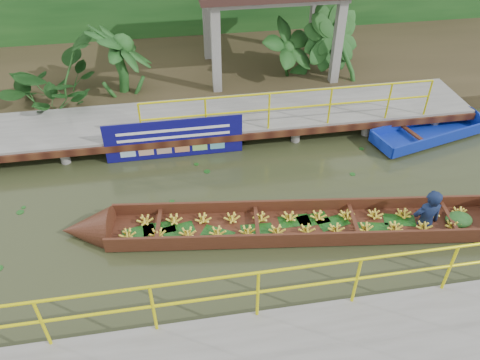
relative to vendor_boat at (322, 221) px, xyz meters
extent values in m
plane|color=#262E17|center=(-2.67, 0.70, -0.24)|extent=(80.00, 80.00, 0.00)
cube|color=#2F2817|center=(-2.67, 8.20, -0.01)|extent=(30.00, 8.00, 0.45)
cube|color=slate|center=(-2.67, 4.20, 0.26)|extent=(16.00, 2.00, 0.15)
cube|color=black|center=(-2.67, 3.20, 0.18)|extent=(16.00, 0.12, 0.18)
cylinder|color=yellow|center=(0.08, 3.25, 1.34)|extent=(7.50, 0.05, 0.05)
cylinder|color=yellow|center=(0.08, 3.25, 0.89)|extent=(7.50, 0.05, 0.05)
cylinder|color=yellow|center=(0.08, 3.25, 0.84)|extent=(0.05, 0.05, 1.00)
cylinder|color=slate|center=(-6.67, 3.40, -0.02)|extent=(0.24, 0.24, 0.55)
cylinder|color=slate|center=(-6.67, 5.00, -0.02)|extent=(0.24, 0.24, 0.55)
cylinder|color=slate|center=(-4.67, 3.40, -0.02)|extent=(0.24, 0.24, 0.55)
cylinder|color=slate|center=(-4.67, 5.00, -0.02)|extent=(0.24, 0.24, 0.55)
cylinder|color=slate|center=(-2.67, 3.40, -0.02)|extent=(0.24, 0.24, 0.55)
cylinder|color=slate|center=(-2.67, 5.00, -0.02)|extent=(0.24, 0.24, 0.55)
cylinder|color=slate|center=(-0.67, 3.40, -0.02)|extent=(0.24, 0.24, 0.55)
cylinder|color=slate|center=(-0.67, 5.00, -0.02)|extent=(0.24, 0.24, 0.55)
cylinder|color=slate|center=(1.33, 3.40, -0.02)|extent=(0.24, 0.24, 0.55)
cylinder|color=slate|center=(1.33, 5.00, -0.02)|extent=(0.24, 0.24, 0.55)
cylinder|color=slate|center=(3.33, 3.40, -0.02)|extent=(0.24, 0.24, 0.55)
cylinder|color=slate|center=(3.33, 5.00, -0.02)|extent=(0.24, 0.24, 0.55)
cylinder|color=slate|center=(-2.67, 3.40, -0.02)|extent=(0.24, 0.24, 0.55)
cylinder|color=yellow|center=(-1.67, -2.35, 1.41)|extent=(10.00, 0.05, 0.05)
cylinder|color=yellow|center=(-1.67, -2.35, 0.96)|extent=(10.00, 0.05, 0.05)
cylinder|color=yellow|center=(-1.67, -2.35, 0.91)|extent=(0.05, 0.05, 1.00)
cube|color=slate|center=(-1.47, 5.80, 1.36)|extent=(0.25, 0.25, 2.80)
cube|color=slate|center=(2.13, 5.80, 1.36)|extent=(0.25, 0.25, 2.80)
cube|color=slate|center=(-1.47, 8.20, 1.36)|extent=(0.25, 0.25, 2.80)
cube|color=slate|center=(2.13, 8.20, 1.36)|extent=(0.25, 0.25, 2.80)
cube|color=#361C0E|center=(-0.35, 0.04, -0.18)|extent=(8.31, 2.08, 0.06)
cube|color=#361C0E|center=(-0.28, 0.56, -0.03)|extent=(8.18, 1.12, 0.35)
cube|color=#361C0E|center=(-0.41, -0.47, -0.03)|extent=(8.18, 1.12, 0.35)
cone|color=#361C0E|center=(-4.90, 0.63, -0.09)|extent=(1.15, 1.11, 0.99)
ellipsoid|color=#144015|center=(2.92, -0.38, -0.07)|extent=(0.63, 0.52, 0.27)
imported|color=#0F1B3A|center=(2.21, -0.28, 0.73)|extent=(0.66, 0.45, 1.75)
cube|color=#0E259A|center=(3.90, 2.94, -0.13)|extent=(3.27, 1.70, 0.10)
cube|color=#0E259A|center=(3.78, 3.40, -0.01)|extent=(3.05, 0.85, 0.31)
cube|color=#0E259A|center=(4.02, 2.49, -0.01)|extent=(3.05, 0.85, 0.31)
cube|color=#0E259A|center=(2.39, 2.55, -0.01)|extent=(0.30, 0.93, 0.31)
cone|color=#0E259A|center=(5.62, 3.39, -0.07)|extent=(0.83, 1.01, 0.88)
cube|color=black|center=(3.40, 2.81, 0.03)|extent=(0.34, 0.94, 0.05)
cube|color=#0E0C60|center=(-2.90, 3.18, 0.31)|extent=(3.46, 0.03, 1.08)
cube|color=white|center=(-2.90, 3.16, 0.58)|extent=(2.81, 0.01, 0.07)
cube|color=white|center=(-2.90, 3.16, 0.38)|extent=(2.81, 0.01, 0.07)
imported|color=#144015|center=(-6.17, 6.00, 1.15)|extent=(1.49, 1.49, 1.87)
imported|color=#144015|center=(-4.17, 6.00, 1.15)|extent=(1.49, 1.49, 1.87)
imported|color=#144015|center=(0.83, 6.00, 1.15)|extent=(1.49, 1.49, 1.87)
imported|color=#144015|center=(2.33, 6.00, 1.15)|extent=(1.49, 1.49, 1.87)
camera|label=1|loc=(-2.90, -6.82, 6.76)|focal=35.00mm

